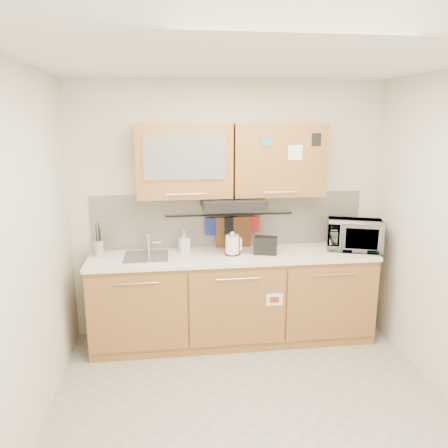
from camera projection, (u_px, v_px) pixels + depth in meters
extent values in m
plane|color=#9E9993|center=(256.00, 413.00, 3.37)|extent=(3.20, 3.20, 0.00)
plane|color=white|center=(262.00, 57.00, 2.77)|extent=(3.20, 3.20, 0.00)
plane|color=silver|center=(229.00, 210.00, 4.52)|extent=(3.20, 0.00, 3.20)
plane|color=silver|center=(21.00, 261.00, 2.87)|extent=(0.00, 3.00, 3.00)
cube|color=#B07F3E|center=(233.00, 299.00, 4.43)|extent=(2.80, 0.60, 0.88)
cube|color=black|center=(233.00, 334.00, 4.52)|extent=(2.80, 0.54, 0.10)
cube|color=#A46A3A|center=(138.00, 314.00, 4.01)|extent=(0.91, 0.02, 0.74)
cylinder|color=silver|center=(136.00, 284.00, 3.91)|extent=(0.41, 0.01, 0.01)
cube|color=#A46A3A|center=(238.00, 309.00, 4.12)|extent=(0.91, 0.02, 0.74)
cylinder|color=silver|center=(238.00, 279.00, 4.03)|extent=(0.41, 0.01, 0.01)
cube|color=#A46A3A|center=(333.00, 304.00, 4.24)|extent=(0.91, 0.02, 0.74)
cylinder|color=silver|center=(335.00, 274.00, 4.14)|extent=(0.41, 0.01, 0.01)
cube|color=white|center=(233.00, 256.00, 4.31)|extent=(2.82, 0.62, 0.04)
cube|color=silver|center=(229.00, 220.00, 4.53)|extent=(2.80, 0.02, 0.56)
cube|color=#B07F3E|center=(184.00, 161.00, 4.17)|extent=(0.90, 0.35, 0.70)
cube|color=silver|center=(185.00, 157.00, 3.98)|extent=(0.76, 0.02, 0.42)
cube|color=#A46A3A|center=(278.00, 160.00, 4.29)|extent=(0.90, 0.35, 0.70)
cube|color=white|center=(295.00, 153.00, 4.11)|extent=(0.14, 0.00, 0.14)
cube|color=black|center=(233.00, 203.00, 4.25)|extent=(0.60, 0.46, 0.10)
cube|color=silver|center=(146.00, 257.00, 4.21)|extent=(0.42, 0.40, 0.03)
cylinder|color=silver|center=(148.00, 241.00, 4.34)|extent=(0.03, 0.03, 0.24)
cylinder|color=silver|center=(148.00, 233.00, 4.24)|extent=(0.02, 0.18, 0.02)
cylinder|color=black|center=(230.00, 215.00, 4.48)|extent=(1.30, 0.02, 0.02)
cylinder|color=#BBBBC0|center=(99.00, 248.00, 4.24)|extent=(0.15, 0.15, 0.16)
cylinder|color=black|center=(97.00, 240.00, 4.23)|extent=(0.01, 0.01, 0.31)
cylinder|color=black|center=(101.00, 243.00, 4.21)|extent=(0.01, 0.01, 0.27)
cylinder|color=black|center=(99.00, 239.00, 4.24)|extent=(0.01, 0.01, 0.33)
cylinder|color=black|center=(97.00, 244.00, 4.20)|extent=(0.01, 0.01, 0.24)
cylinder|color=white|center=(232.00, 245.00, 4.27)|extent=(0.15, 0.15, 0.20)
sphere|color=white|center=(232.00, 233.00, 4.25)|extent=(0.04, 0.04, 0.04)
cube|color=white|center=(241.00, 244.00, 4.27)|extent=(0.02, 0.03, 0.12)
cylinder|color=black|center=(232.00, 254.00, 4.29)|extent=(0.15, 0.15, 0.01)
cube|color=black|center=(266.00, 245.00, 4.30)|extent=(0.25, 0.19, 0.17)
cube|color=black|center=(262.00, 238.00, 4.29)|extent=(0.09, 0.11, 0.01)
cube|color=black|center=(270.00, 238.00, 4.28)|extent=(0.09, 0.11, 0.01)
imported|color=#999999|center=(354.00, 235.00, 4.44)|extent=(0.63, 0.52, 0.30)
imported|color=#999999|center=(184.00, 241.00, 4.35)|extent=(0.12, 0.12, 0.22)
cube|color=brown|center=(233.00, 238.00, 4.53)|extent=(0.36, 0.04, 0.44)
cube|color=navy|center=(211.00, 226.00, 4.47)|extent=(0.11, 0.04, 0.18)
cube|color=black|center=(231.00, 227.00, 4.50)|extent=(0.15, 0.08, 0.22)
cube|color=#B01721|center=(253.00, 224.00, 4.52)|extent=(0.13, 0.04, 0.16)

